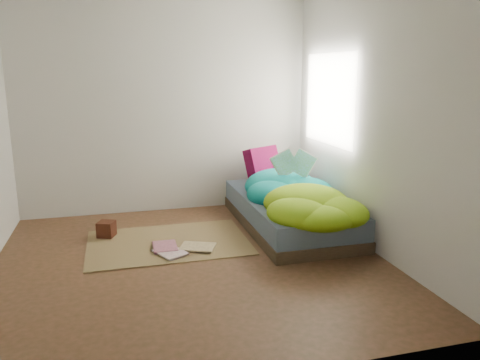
# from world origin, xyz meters

# --- Properties ---
(ground) EXTENTS (3.50, 3.50, 0.00)m
(ground) POSITION_xyz_m (0.00, 0.00, 0.00)
(ground) COLOR #403018
(ground) RESTS_ON ground
(room_walls) EXTENTS (3.54, 3.54, 2.62)m
(room_walls) POSITION_xyz_m (0.01, 0.01, 1.63)
(room_walls) COLOR beige
(room_walls) RESTS_ON ground
(bed) EXTENTS (1.00, 2.00, 0.34)m
(bed) POSITION_xyz_m (1.22, 0.72, 0.17)
(bed) COLOR #32261B
(bed) RESTS_ON ground
(duvet) EXTENTS (0.96, 1.84, 0.34)m
(duvet) POSITION_xyz_m (1.22, 0.50, 0.51)
(duvet) COLOR #077179
(duvet) RESTS_ON bed
(rug) EXTENTS (1.60, 1.10, 0.01)m
(rug) POSITION_xyz_m (-0.15, 0.55, 0.01)
(rug) COLOR brown
(rug) RESTS_ON ground
(pillow_floral) EXTENTS (0.60, 0.46, 0.12)m
(pillow_floral) POSITION_xyz_m (1.43, 1.54, 0.40)
(pillow_floral) COLOR beige
(pillow_floral) RESTS_ON bed
(pillow_magenta) EXTENTS (0.47, 0.35, 0.46)m
(pillow_magenta) POSITION_xyz_m (1.13, 1.37, 0.57)
(pillow_magenta) COLOR #500528
(pillow_magenta) RESTS_ON bed
(open_book) EXTENTS (0.42, 0.18, 0.25)m
(open_book) POSITION_xyz_m (1.29, 0.79, 0.81)
(open_book) COLOR #2B8530
(open_book) RESTS_ON duvet
(wooden_box) EXTENTS (0.21, 0.21, 0.16)m
(wooden_box) POSITION_xyz_m (-0.76, 0.89, 0.09)
(wooden_box) COLOR #3D140D
(wooden_box) RESTS_ON rug
(floor_book_a) EXTENTS (0.35, 0.38, 0.02)m
(floor_book_a) POSITION_xyz_m (-0.27, 0.18, 0.02)
(floor_book_a) COLOR white
(floor_book_a) RESTS_ON rug
(floor_book_b) EXTENTS (0.24, 0.31, 0.03)m
(floor_book_b) POSITION_xyz_m (-0.32, 0.38, 0.03)
(floor_book_b) COLOR #B46885
(floor_book_b) RESTS_ON rug
(floor_book_c) EXTENTS (0.40, 0.35, 0.03)m
(floor_book_c) POSITION_xyz_m (0.06, 0.19, 0.02)
(floor_book_c) COLOR #C6BB82
(floor_book_c) RESTS_ON rug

